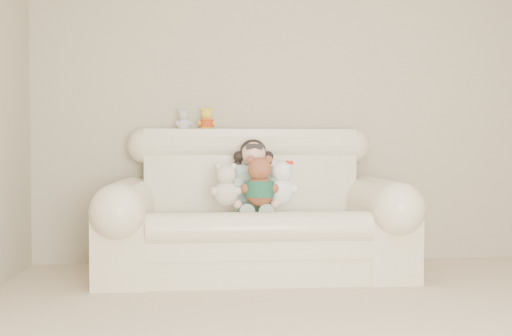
{
  "coord_description": "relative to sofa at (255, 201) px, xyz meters",
  "views": [
    {
      "loc": [
        -0.96,
        -2.15,
        0.89
      ],
      "look_at": [
        -0.6,
        1.9,
        0.75
      ],
      "focal_mm": 42.22,
      "sensor_mm": 36.0,
      "label": 1
    }
  ],
  "objects": [
    {
      "name": "cream_teddy",
      "position": [
        -0.2,
        -0.14,
        0.15
      ],
      "size": [
        0.23,
        0.19,
        0.34
      ],
      "primitive_type": null,
      "rotation": [
        0.0,
        0.0,
        0.11
      ],
      "color": "beige",
      "rests_on": "sofa"
    },
    {
      "name": "sofa",
      "position": [
        0.0,
        0.0,
        0.0
      ],
      "size": [
        2.1,
        0.95,
        1.03
      ],
      "primitive_type": null,
      "color": "#F9EDC9",
      "rests_on": "floor"
    },
    {
      "name": "grey_mini_plush",
      "position": [
        -0.5,
        0.34,
        0.59
      ],
      "size": [
        0.13,
        0.11,
        0.19
      ],
      "primitive_type": null,
      "rotation": [
        0.0,
        0.0,
        0.09
      ],
      "color": "#B7B7BE",
      "rests_on": "sofa"
    },
    {
      "name": "white_cat",
      "position": [
        0.17,
        -0.09,
        0.17
      ],
      "size": [
        0.28,
        0.26,
        0.36
      ],
      "primitive_type": null,
      "rotation": [
        0.0,
        0.0,
        0.43
      ],
      "color": "white",
      "rests_on": "sofa"
    },
    {
      "name": "wall_back",
      "position": [
        0.6,
        0.5,
        0.78
      ],
      "size": [
        4.5,
        0.0,
        4.5
      ],
      "primitive_type": "plane",
      "rotation": [
        1.57,
        0.0,
        0.0
      ],
      "color": "#B6AB90",
      "rests_on": "ground"
    },
    {
      "name": "seated_child",
      "position": [
        -0.0,
        0.08,
        0.17
      ],
      "size": [
        0.33,
        0.4,
        0.54
      ],
      "primitive_type": null,
      "rotation": [
        0.0,
        0.0,
        0.02
      ],
      "color": "#367B5F",
      "rests_on": "sofa"
    },
    {
      "name": "brown_teddy",
      "position": [
        0.02,
        -0.15,
        0.18
      ],
      "size": [
        0.3,
        0.26,
        0.4
      ],
      "primitive_type": null,
      "rotation": [
        0.0,
        0.0,
        -0.27
      ],
      "color": "brown",
      "rests_on": "sofa"
    },
    {
      "name": "yellow_mini_bear",
      "position": [
        -0.33,
        0.37,
        0.6
      ],
      "size": [
        0.16,
        0.15,
        0.21
      ],
      "primitive_type": null,
      "rotation": [
        0.0,
        0.0,
        0.39
      ],
      "color": "yellow",
      "rests_on": "sofa"
    }
  ]
}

